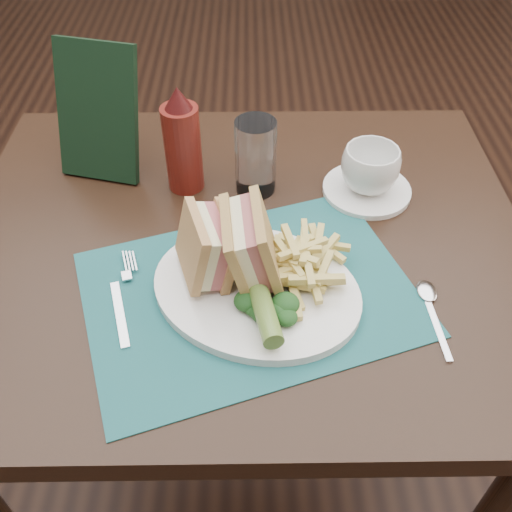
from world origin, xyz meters
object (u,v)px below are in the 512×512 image
at_px(table_main, 246,371).
at_px(check_presenter, 97,112).
at_px(drinking_glass, 256,157).
at_px(ketchup_bottle, 182,140).
at_px(sandwich_half_b, 236,246).
at_px(saucer, 367,190).
at_px(plate, 256,290).
at_px(sandwich_half_a, 192,249).
at_px(placemat, 249,293).
at_px(coffee_cup, 370,169).

height_order(table_main, check_presenter, check_presenter).
distance_m(drinking_glass, ketchup_bottle, 0.12).
bearing_deg(sandwich_half_b, saucer, 38.91).
bearing_deg(plate, ketchup_bottle, 139.07).
height_order(plate, drinking_glass, drinking_glass).
bearing_deg(table_main, saucer, 26.91).
bearing_deg(saucer, table_main, -153.09).
xyz_separation_m(table_main, sandwich_half_a, (-0.07, -0.10, 0.44)).
height_order(plate, sandwich_half_b, sandwich_half_b).
distance_m(placemat, sandwich_half_b, 0.08).
bearing_deg(coffee_cup, plate, -129.70).
distance_m(sandwich_half_a, coffee_cup, 0.35).
distance_m(placemat, plate, 0.01).
bearing_deg(drinking_glass, sandwich_half_a, -111.89).
height_order(drinking_glass, check_presenter, check_presenter).
bearing_deg(sandwich_half_a, saucer, 19.93).
relative_size(placemat, saucer, 3.03).
xyz_separation_m(sandwich_half_b, ketchup_bottle, (-0.09, 0.23, 0.02)).
relative_size(sandwich_half_a, sandwich_half_b, 0.88).
bearing_deg(saucer, sandwich_half_b, -136.43).
bearing_deg(table_main, coffee_cup, 26.91).
distance_m(table_main, coffee_cup, 0.49).
distance_m(table_main, ketchup_bottle, 0.50).
xyz_separation_m(drinking_glass, ketchup_bottle, (-0.12, 0.01, 0.03)).
distance_m(plate, check_presenter, 0.42).
bearing_deg(placemat, plate, -7.85).
bearing_deg(table_main, sandwich_half_b, -94.51).
bearing_deg(placemat, ketchup_bottle, 113.00).
bearing_deg(check_presenter, coffee_cup, 5.00).
distance_m(sandwich_half_a, drinking_glass, 0.24).
height_order(sandwich_half_a, sandwich_half_b, sandwich_half_b).
bearing_deg(sandwich_half_a, plate, -31.48).
xyz_separation_m(sandwich_half_a, saucer, (0.28, 0.21, -0.06)).
distance_m(placemat, sandwich_half_a, 0.10).
height_order(placemat, sandwich_half_a, sandwich_half_a).
xyz_separation_m(placemat, coffee_cup, (0.20, 0.23, 0.05)).
xyz_separation_m(placemat, sandwich_half_a, (-0.08, 0.02, 0.07)).
height_order(plate, check_presenter, check_presenter).
xyz_separation_m(table_main, plate, (0.02, -0.12, 0.38)).
distance_m(placemat, coffee_cup, 0.31).
distance_m(placemat, check_presenter, 0.41).
distance_m(sandwich_half_b, drinking_glass, 0.22).
height_order(placemat, ketchup_bottle, ketchup_bottle).
bearing_deg(check_presenter, plate, -35.00).
relative_size(saucer, coffee_cup, 1.55).
xyz_separation_m(table_main, sandwich_half_b, (-0.01, -0.10, 0.45)).
bearing_deg(saucer, coffee_cup, 0.00).
bearing_deg(drinking_glass, placemat, -92.81).
bearing_deg(drinking_glass, check_presenter, 166.21).
bearing_deg(sandwich_half_a, placemat, -32.31).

